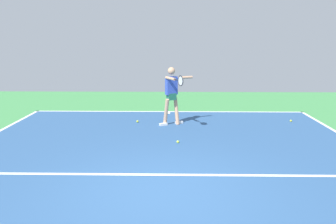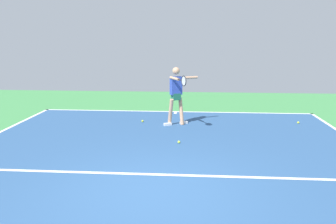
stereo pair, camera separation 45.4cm
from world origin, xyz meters
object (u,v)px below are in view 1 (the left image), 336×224
object	(u,v)px
tennis_ball_far_corner	(137,121)
tennis_ball_by_sideline	(291,121)
tennis_player	(172,92)
tennis_ball_near_player	(178,142)

from	to	relation	value
tennis_ball_far_corner	tennis_ball_by_sideline	bearing A→B (deg)	-177.89
tennis_player	tennis_ball_by_sideline	bearing A→B (deg)	159.49
tennis_player	tennis_ball_near_player	xyz separation A→B (m)	(-0.16, 1.89, -0.98)
tennis_player	tennis_ball_by_sideline	xyz separation A→B (m)	(-3.75, -0.44, -0.98)
tennis_ball_near_player	tennis_ball_far_corner	size ratio (longest dim) A/B	1.00
tennis_player	tennis_ball_near_player	distance (m)	2.14
tennis_ball_near_player	tennis_ball_by_sideline	bearing A→B (deg)	-146.93
tennis_ball_near_player	tennis_ball_far_corner	distance (m)	2.49
tennis_ball_by_sideline	tennis_ball_far_corner	distance (m)	4.84
tennis_player	tennis_ball_by_sideline	world-z (taller)	tennis_player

